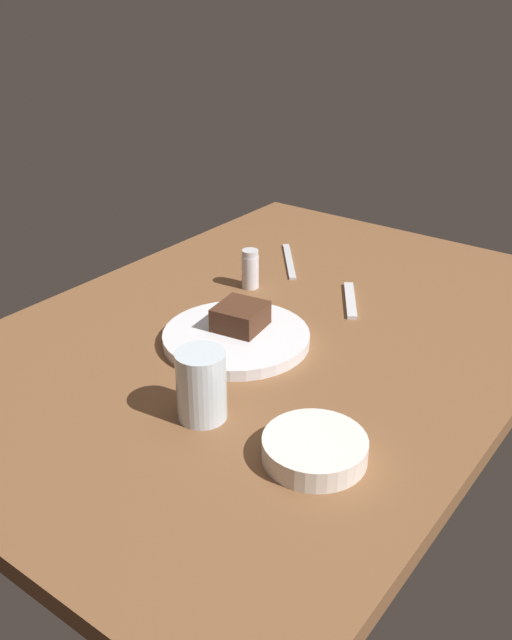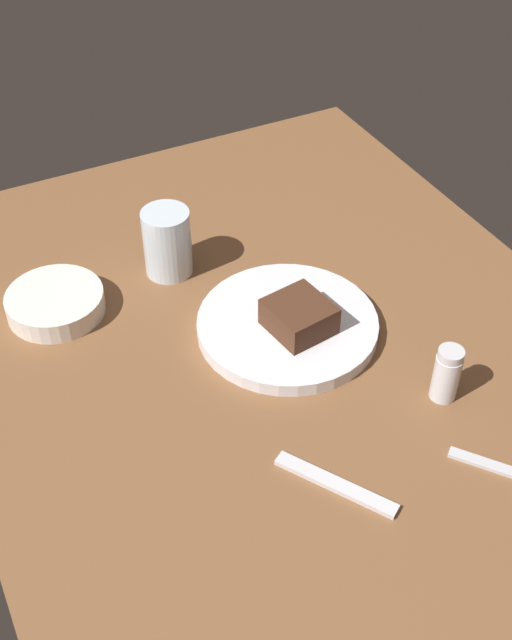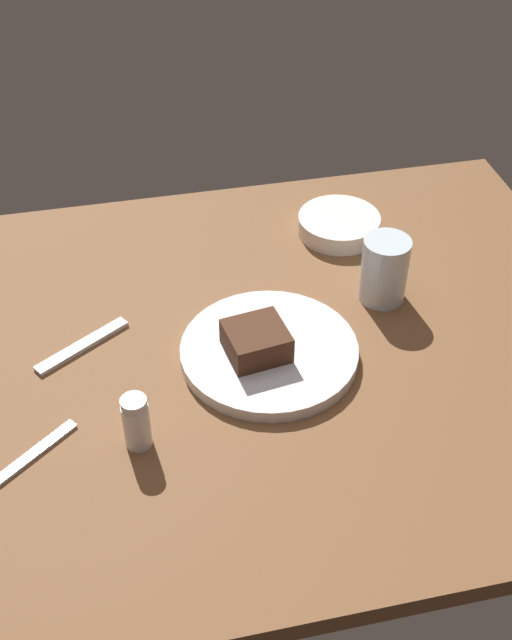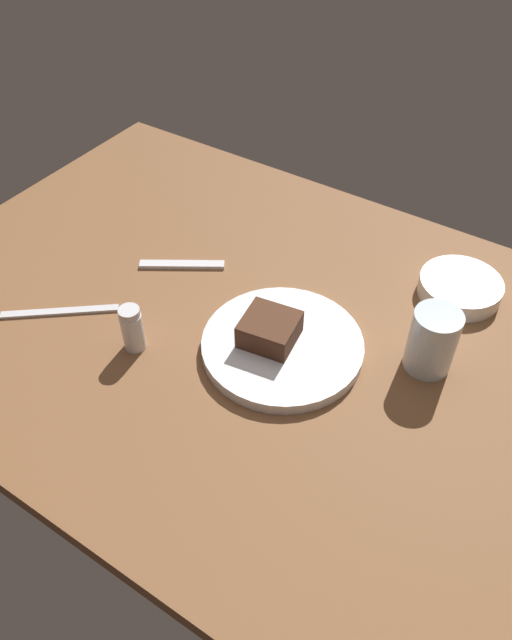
{
  "view_description": "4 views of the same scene",
  "coord_description": "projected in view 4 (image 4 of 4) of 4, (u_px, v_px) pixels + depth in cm",
  "views": [
    {
      "loc": [
        -87.09,
        -60.84,
        59.75
      ],
      "look_at": [
        -2.99,
        1.65,
        5.67
      ],
      "focal_mm": 38.67,
      "sensor_mm": 36.0,
      "label": 1
    },
    {
      "loc": [
        63.68,
        -38.45,
        79.0
      ],
      "look_at": [
        -8.38,
        -1.93,
        6.02
      ],
      "focal_mm": 45.7,
      "sensor_mm": 36.0,
      "label": 2
    },
    {
      "loc": [
        11.87,
        82.41,
        81.62
      ],
      "look_at": [
        -6.84,
        -3.11,
        5.27
      ],
      "focal_mm": 45.66,
      "sensor_mm": 36.0,
      "label": 3
    },
    {
      "loc": [
        -39.41,
        58.69,
        73.32
      ],
      "look_at": [
        -2.13,
        1.58,
        5.91
      ],
      "focal_mm": 34.76,
      "sensor_mm": 36.0,
      "label": 4
    }
  ],
  "objects": [
    {
      "name": "dessert_plate",
      "position": [
        282.0,
        346.0,
        0.95
      ],
      "size": [
        24.78,
        24.78,
        1.93
      ],
      "primitive_type": "cylinder",
      "color": "silver",
      "rests_on": "dining_table"
    },
    {
      "name": "side_bowl",
      "position": [
        460.0,
        288.0,
        1.03
      ],
      "size": [
        13.67,
        13.67,
        3.11
      ],
      "primitive_type": "cylinder",
      "color": "white",
      "rests_on": "dining_table"
    },
    {
      "name": "dessert_spoon",
      "position": [
        182.0,
        265.0,
        1.09
      ],
      "size": [
        13.62,
        9.57,
        0.7
      ],
      "primitive_type": "cube",
      "rotation": [
        0.0,
        0.0,
        0.57
      ],
      "color": "silver",
      "rests_on": "dining_table"
    },
    {
      "name": "chocolate_cake_slice",
      "position": [
        270.0,
        329.0,
        0.93
      ],
      "size": [
        9.09,
        8.8,
        4.07
      ],
      "primitive_type": "cube",
      "rotation": [
        0.0,
        0.0,
        1.72
      ],
      "color": "#472819",
      "rests_on": "dessert_plate"
    },
    {
      "name": "dining_table",
      "position": [
        250.0,
        328.0,
        1.01
      ],
      "size": [
        120.0,
        84.0,
        3.0
      ],
      "primitive_type": "cube",
      "color": "brown",
      "rests_on": "ground"
    },
    {
      "name": "salt_shaker",
      "position": [
        132.0,
        329.0,
        0.93
      ],
      "size": [
        3.38,
        3.38,
        7.82
      ],
      "color": "silver",
      "rests_on": "dining_table"
    },
    {
      "name": "water_glass",
      "position": [
        432.0,
        341.0,
        0.9
      ],
      "size": [
        7.04,
        7.04,
        10.31
      ],
      "primitive_type": "cylinder",
      "color": "silver",
      "rests_on": "dining_table"
    },
    {
      "name": "butter_knife",
      "position": [
        60.0,
        312.0,
        1.01
      ],
      "size": [
        15.72,
        12.95,
        0.5
      ],
      "primitive_type": "cube",
      "rotation": [
        0.0,
        0.0,
        3.82
      ],
      "color": "silver",
      "rests_on": "dining_table"
    }
  ]
}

